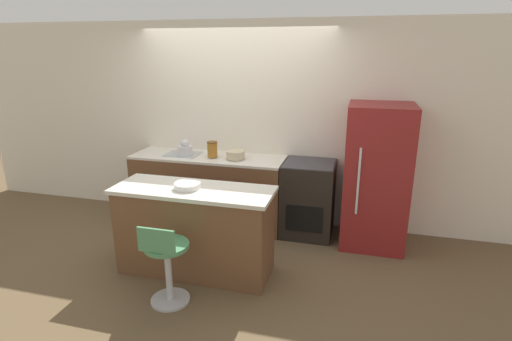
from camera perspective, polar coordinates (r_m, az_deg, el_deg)
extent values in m
plane|color=brown|center=(5.12, -4.75, -9.07)|extent=(14.00, 14.00, 0.00)
cube|color=silver|center=(5.31, -2.70, 6.73)|extent=(8.00, 0.06, 2.60)
cube|color=brown|center=(5.33, -6.73, -2.88)|extent=(1.99, 0.61, 0.89)
cube|color=beige|center=(5.19, -6.91, 1.90)|extent=(1.99, 0.61, 0.03)
cube|color=#9EA3A8|center=(5.32, -10.41, 2.33)|extent=(0.44, 0.34, 0.01)
cube|color=brown|center=(4.20, -8.69, -8.69)|extent=(1.55, 0.56, 0.88)
cube|color=beige|center=(4.03, -8.98, -2.78)|extent=(1.62, 0.59, 0.04)
cube|color=black|center=(5.01, 7.45, -4.03)|extent=(0.62, 0.61, 0.92)
cube|color=black|center=(4.78, 6.88, -6.89)|extent=(0.44, 0.01, 0.32)
cube|color=#333338|center=(4.87, 7.66, 1.07)|extent=(0.59, 0.58, 0.01)
cube|color=maroon|center=(4.82, 16.81, -0.83)|extent=(0.72, 0.71, 1.67)
cube|color=silver|center=(4.45, 14.41, -1.54)|extent=(0.02, 0.02, 0.75)
cylinder|color=#B7B7BC|center=(3.99, -12.11, -17.56)|extent=(0.36, 0.36, 0.02)
cylinder|color=#B7B7BC|center=(3.85, -12.36, -14.34)|extent=(0.06, 0.06, 0.55)
cylinder|color=#478456|center=(3.70, -12.65, -10.45)|extent=(0.40, 0.40, 0.04)
cube|color=#478456|center=(3.51, -14.08, -9.75)|extent=(0.34, 0.02, 0.22)
cylinder|color=silver|center=(5.24, -10.10, 2.84)|extent=(0.19, 0.19, 0.12)
sphere|color=silver|center=(5.22, -10.15, 3.83)|extent=(0.10, 0.10, 0.10)
cylinder|color=#C1B28E|center=(5.00, -2.94, 2.26)|extent=(0.23, 0.23, 0.10)
cylinder|color=#9E6623|center=(5.09, -6.25, 2.94)|extent=(0.13, 0.13, 0.18)
cylinder|color=brown|center=(5.06, -6.29, 4.04)|extent=(0.13, 0.13, 0.02)
cylinder|color=white|center=(4.01, -9.79, -2.15)|extent=(0.26, 0.26, 0.06)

